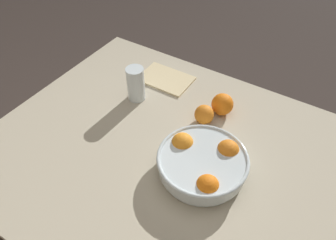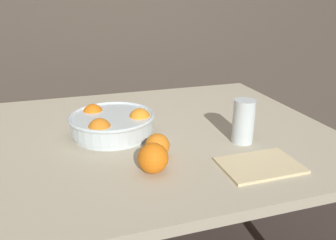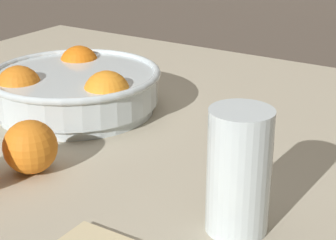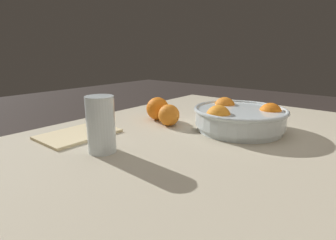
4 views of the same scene
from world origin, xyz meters
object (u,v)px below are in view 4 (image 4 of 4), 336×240
at_px(orange_loose_front, 169,115).
at_px(fruit_bowl, 239,117).
at_px(juice_glass, 101,127).
at_px(orange_loose_near_bowl, 158,109).

bearing_deg(orange_loose_front, fruit_bowl, 116.40).
distance_m(fruit_bowl, orange_loose_front, 0.23).
xyz_separation_m(fruit_bowl, juice_glass, (0.39, -0.18, 0.02)).
relative_size(orange_loose_near_bowl, orange_loose_front, 1.15).
height_order(orange_loose_near_bowl, orange_loose_front, orange_loose_near_bowl).
bearing_deg(orange_loose_near_bowl, juice_glass, 17.61).
distance_m(orange_loose_near_bowl, orange_loose_front, 0.09).
relative_size(juice_glass, orange_loose_near_bowl, 1.70).
bearing_deg(fruit_bowl, orange_loose_near_bowl, -76.72).
distance_m(juice_glass, orange_loose_near_bowl, 0.34).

